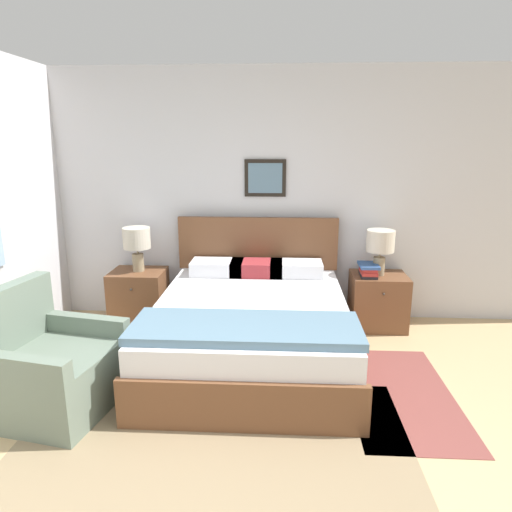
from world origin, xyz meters
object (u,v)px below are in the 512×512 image
nightstand_near_window (139,296)px  table_lamp_by_door (380,244)px  armchair (49,369)px  bed (252,326)px  nightstand_by_door (378,301)px  table_lamp_near_window (137,241)px

nightstand_near_window → table_lamp_by_door: (2.47, 0.01, 0.59)m
armchair → nightstand_near_window: bearing=-174.3°
bed → nightstand_near_window: bed is taller
bed → armchair: size_ratio=2.23×
bed → nightstand_near_window: (-1.24, 0.79, -0.03)m
nightstand_by_door → table_lamp_by_door: (-0.01, 0.01, 0.59)m
nightstand_near_window → table_lamp_by_door: size_ratio=1.21×
armchair → table_lamp_by_door: table_lamp_by_door is taller
armchair → table_lamp_near_window: (0.16, 1.62, 0.58)m
armchair → table_lamp_by_door: (2.62, 1.62, 0.58)m
bed → table_lamp_near_window: bearing=147.0°
nightstand_near_window → nightstand_by_door: same height
nightstand_by_door → table_lamp_by_door: 0.59m
nightstand_by_door → table_lamp_near_window: size_ratio=1.21×
bed → nightstand_by_door: 1.47m
armchair → nightstand_near_window: 1.62m
nightstand_near_window → table_lamp_near_window: bearing=35.4°
nightstand_by_door → table_lamp_near_window: 2.54m
bed → nightstand_near_window: size_ratio=3.74×
armchair → nightstand_near_window: (0.15, 1.61, -0.01)m
nightstand_by_door → table_lamp_by_door: table_lamp_by_door is taller
nightstand_near_window → armchair: bearing=-95.4°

